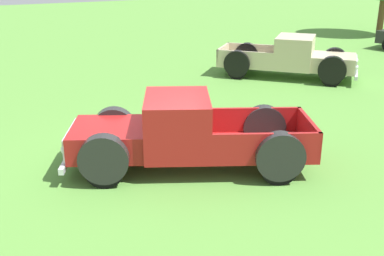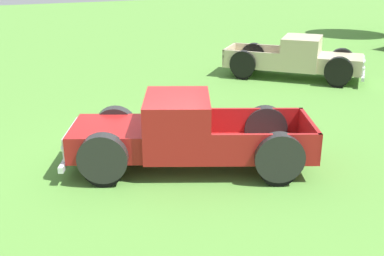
% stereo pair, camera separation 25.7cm
% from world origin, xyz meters
% --- Properties ---
extents(ground_plane, '(80.00, 80.00, 0.00)m').
position_xyz_m(ground_plane, '(0.00, 0.00, 0.00)').
color(ground_plane, '#548C38').
extents(pickup_truck_foreground, '(3.75, 5.49, 1.59)m').
position_xyz_m(pickup_truck_foreground, '(0.45, -0.02, 0.76)').
color(pickup_truck_foreground, maroon).
rests_on(pickup_truck_foreground, ground_plane).
extents(pickup_truck_behind_left, '(4.83, 4.90, 1.56)m').
position_xyz_m(pickup_truck_behind_left, '(-4.92, 7.35, 0.74)').
color(pickup_truck_behind_left, '#C6B793').
rests_on(pickup_truck_behind_left, ground_plane).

